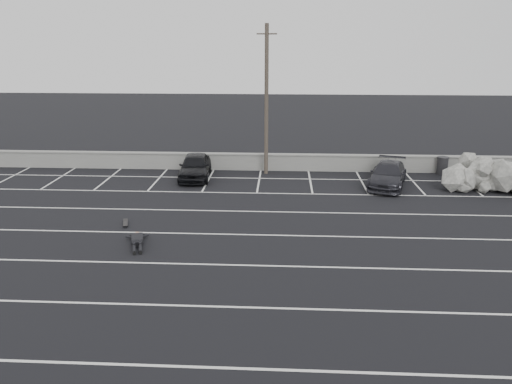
# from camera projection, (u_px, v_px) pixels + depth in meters

# --- Properties ---
(ground) EXTENTS (120.00, 120.00, 0.00)m
(ground) POSITION_uv_depth(u_px,v_px,m) (217.00, 265.00, 18.36)
(ground) COLOR black
(ground) RESTS_ON ground
(seawall) EXTENTS (50.00, 0.45, 1.06)m
(seawall) POSITION_uv_depth(u_px,v_px,m) (245.00, 161.00, 31.57)
(seawall) COLOR gray
(seawall) RESTS_ON ground
(stall_lines) EXTENTS (36.00, 20.05, 0.01)m
(stall_lines) POSITION_uv_depth(u_px,v_px,m) (228.00, 223.00, 22.57)
(stall_lines) COLOR silver
(stall_lines) RESTS_ON ground
(car_left) EXTENTS (2.02, 4.42, 1.47)m
(car_left) POSITION_uv_depth(u_px,v_px,m) (195.00, 166.00, 29.62)
(car_left) COLOR black
(car_left) RESTS_ON ground
(car_right) EXTENTS (3.10, 4.88, 1.32)m
(car_right) POSITION_uv_depth(u_px,v_px,m) (388.00, 175.00, 28.07)
(car_right) COLOR #222228
(car_right) RESTS_ON ground
(utility_pole) EXTENTS (1.18, 0.24, 8.84)m
(utility_pole) POSITION_uv_depth(u_px,v_px,m) (266.00, 100.00, 29.58)
(utility_pole) COLOR #4C4238
(utility_pole) RESTS_ON ground
(trash_bin) EXTENTS (0.92, 0.92, 1.08)m
(trash_bin) POSITION_uv_depth(u_px,v_px,m) (442.00, 165.00, 30.56)
(trash_bin) COLOR #262629
(trash_bin) RESTS_ON ground
(riprap_pile) EXTENTS (6.29, 3.50, 1.53)m
(riprap_pile) POSITION_uv_depth(u_px,v_px,m) (501.00, 181.00, 27.05)
(riprap_pile) COLOR #9A9890
(riprap_pile) RESTS_ON ground
(person) EXTENTS (2.31, 3.02, 0.50)m
(person) POSITION_uv_depth(u_px,v_px,m) (137.00, 236.00, 20.33)
(person) COLOR black
(person) RESTS_ON ground
(skateboard) EXTENTS (0.41, 0.80, 0.09)m
(skateboard) POSITION_uv_depth(u_px,v_px,m) (125.00, 223.00, 22.31)
(skateboard) COLOR black
(skateboard) RESTS_ON ground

